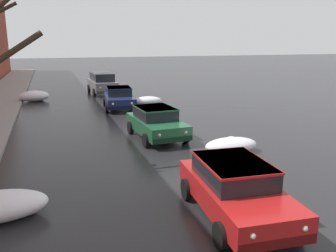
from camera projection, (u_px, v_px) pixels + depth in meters
snow_bank_along_left_kerb at (148, 101)px, 24.26m from camera, size 2.07×1.06×0.62m
snow_bank_mid_block_left at (34, 96)px, 25.78m from camera, size 2.13×1.41×0.81m
snow_bank_near_corner_right at (231, 145)px, 13.92m from camera, size 2.21×1.18×0.64m
sedan_red_approaching_near_lane at (235, 188)px, 8.78m from camera, size 2.24×4.17×1.42m
sedan_green_parked_kerbside_close at (156, 122)px, 15.96m from camera, size 2.16×4.02×1.42m
sedan_darkblue_parked_kerbside_mid at (119, 97)px, 22.95m from camera, size 2.27×4.10×1.42m
suv_grey_parked_far_down_block at (102, 82)px, 29.38m from camera, size 2.17×4.61×1.82m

